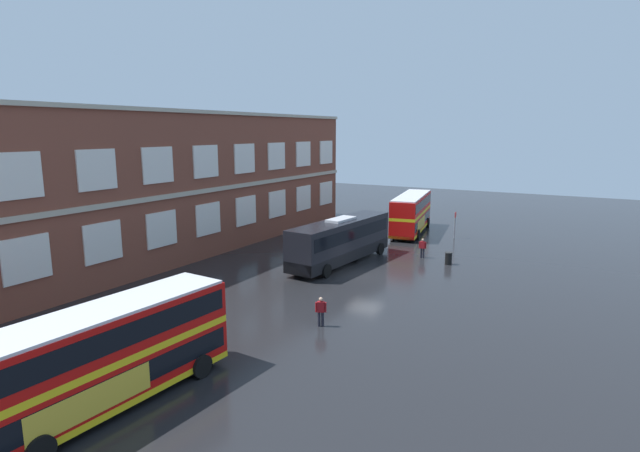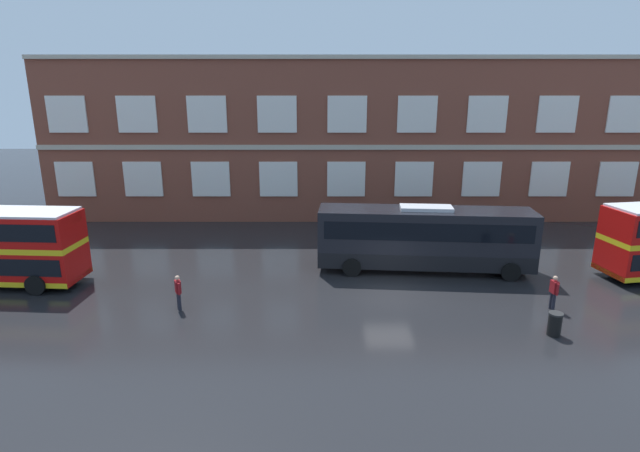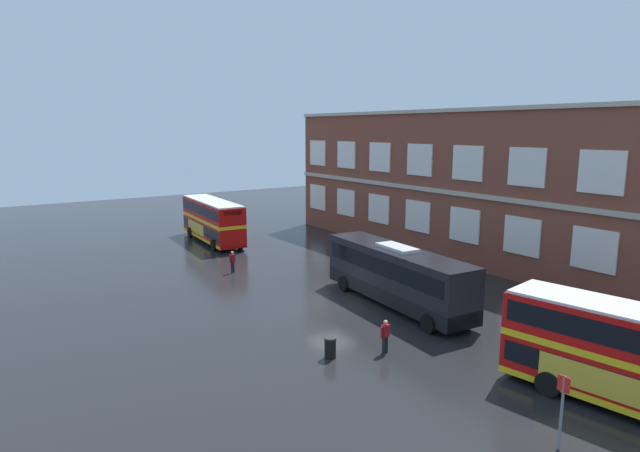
{
  "view_description": "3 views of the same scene",
  "coord_description": "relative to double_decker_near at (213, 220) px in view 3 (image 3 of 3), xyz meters",
  "views": [
    {
      "loc": [
        -33.51,
        -15.04,
        10.78
      ],
      "look_at": [
        -1.41,
        3.13,
        3.78
      ],
      "focal_mm": 28.2,
      "sensor_mm": 36.0,
      "label": 1
    },
    {
      "loc": [
        -3.62,
        -23.84,
        10.23
      ],
      "look_at": [
        -3.72,
        3.32,
        2.64
      ],
      "focal_mm": 28.02,
      "sensor_mm": 36.0,
      "label": 2
    },
    {
      "loc": [
        25.97,
        -18.39,
        10.9
      ],
      "look_at": [
        -3.34,
        1.38,
        4.37
      ],
      "focal_mm": 29.74,
      "sensor_mm": 36.0,
      "label": 3
    }
  ],
  "objects": [
    {
      "name": "second_passenger",
      "position": [
        29.25,
        -3.27,
        -1.22
      ],
      "size": [
        0.28,
        0.64,
        1.7
      ],
      "color": "black",
      "rests_on": "ground"
    },
    {
      "name": "ground_plane",
      "position": [
        21.83,
        0.74,
        -2.15
      ],
      "size": [
        120.0,
        120.0,
        0.0
      ],
      "primitive_type": "plane",
      "color": "black"
    },
    {
      "name": "brick_terminal_building",
      "position": [
        20.22,
        16.72,
        3.94
      ],
      "size": [
        46.74,
        8.19,
        12.46
      ],
      "color": "brown",
      "rests_on": "ground"
    },
    {
      "name": "waiting_passenger",
      "position": [
        11.5,
        -3.23,
        -1.22
      ],
      "size": [
        0.39,
        0.61,
        1.7
      ],
      "color": "black",
      "rests_on": "ground"
    },
    {
      "name": "station_litter_bin",
      "position": [
        28.19,
        -5.83,
        -1.63
      ],
      "size": [
        0.6,
        0.6,
        1.03
      ],
      "color": "black",
      "rests_on": "ground"
    },
    {
      "name": "double_decker_near",
      "position": [
        0.0,
        0.0,
        0.0
      ],
      "size": [
        11.14,
        3.38,
        4.07
      ],
      "color": "red",
      "rests_on": "ground"
    },
    {
      "name": "touring_coach",
      "position": [
        24.16,
        2.02,
        -0.24
      ],
      "size": [
        12.17,
        3.66,
        3.8
      ],
      "color": "black",
      "rests_on": "ground"
    },
    {
      "name": "bus_stand_flag",
      "position": [
        38.67,
        -3.56,
        -0.51
      ],
      "size": [
        0.44,
        0.1,
        2.7
      ],
      "color": "slate",
      "rests_on": "ground"
    }
  ]
}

